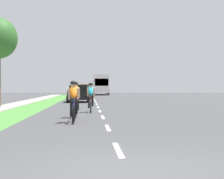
% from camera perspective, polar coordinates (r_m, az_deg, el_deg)
% --- Properties ---
extents(ground_plane, '(120.00, 120.00, 0.00)m').
position_cam_1_polar(ground_plane, '(25.37, -2.45, -2.66)').
color(ground_plane, '#424244').
extents(grass_verge, '(2.04, 70.00, 0.01)m').
position_cam_1_polar(grass_verge, '(25.63, -12.16, -2.63)').
color(grass_verge, '#478438').
rests_on(grass_verge, ground_plane).
extents(sidewalk_concrete, '(1.63, 70.00, 0.10)m').
position_cam_1_polar(sidewalk_concrete, '(25.96, -16.18, -2.59)').
color(sidewalk_concrete, '#9E998E').
rests_on(sidewalk_concrete, ground_plane).
extents(lane_markings_center, '(0.12, 53.80, 0.01)m').
position_cam_1_polar(lane_markings_center, '(29.36, -2.64, -2.24)').
color(lane_markings_center, white).
rests_on(lane_markings_center, ground_plane).
extents(cyclist_lead, '(0.42, 1.72, 1.58)m').
position_cam_1_polar(cyclist_lead, '(13.08, -6.35, -1.93)').
color(cyclist_lead, black).
rests_on(cyclist_lead, ground_plane).
extents(cyclist_trailing, '(0.42, 1.72, 1.58)m').
position_cam_1_polar(cyclist_trailing, '(15.23, -6.04, -1.61)').
color(cyclist_trailing, black).
rests_on(cyclist_trailing, ground_plane).
extents(cyclist_distant, '(0.42, 1.72, 1.58)m').
position_cam_1_polar(cyclist_distant, '(18.37, -3.52, -1.27)').
color(cyclist_distant, black).
rests_on(cyclist_distant, ground_plane).
extents(sedan_black, '(1.98, 4.30, 1.52)m').
position_cam_1_polar(sedan_black, '(31.51, -5.57, -0.67)').
color(sedan_black, black).
rests_on(sedan_black, ground_plane).
extents(pickup_dark_green, '(2.22, 5.10, 1.64)m').
position_cam_1_polar(pickup_dark_green, '(40.93, -4.80, -0.35)').
color(pickup_dark_green, '#194C2D').
rests_on(pickup_dark_green, ground_plane).
extents(suv_red, '(2.15, 4.70, 1.79)m').
position_cam_1_polar(suv_red, '(52.39, -4.93, -0.07)').
color(suv_red, red).
rests_on(suv_red, ground_plane).
extents(bus_white, '(2.78, 11.60, 3.48)m').
position_cam_1_polar(bus_white, '(62.44, -1.93, 0.95)').
color(bus_white, silver).
rests_on(bus_white, ground_plane).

